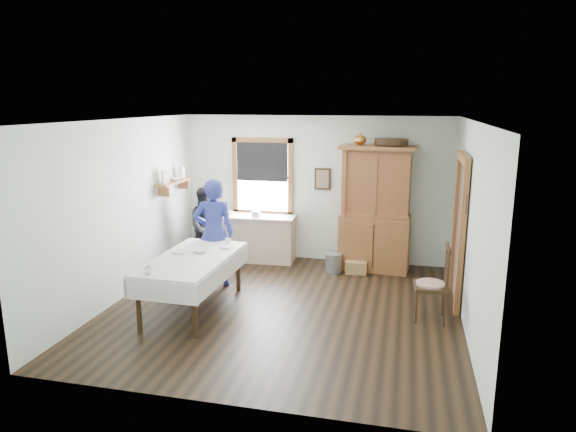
{
  "coord_description": "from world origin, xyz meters",
  "views": [
    {
      "loc": [
        1.66,
        -6.81,
        2.95
      ],
      "look_at": [
        -0.0,
        0.3,
        1.31
      ],
      "focal_mm": 32.0,
      "sensor_mm": 36.0,
      "label": 1
    }
  ],
  "objects": [
    {
      "name": "room",
      "position": [
        0.0,
        0.0,
        1.35
      ],
      "size": [
        5.01,
        5.01,
        2.7
      ],
      "color": "black",
      "rests_on": "ground"
    },
    {
      "name": "window",
      "position": [
        -1.0,
        2.46,
        1.63
      ],
      "size": [
        1.18,
        0.07,
        1.48
      ],
      "color": "white",
      "rests_on": "room"
    },
    {
      "name": "doorway",
      "position": [
        2.46,
        0.85,
        1.16
      ],
      "size": [
        0.09,
        1.14,
        2.22
      ],
      "color": "#473933",
      "rests_on": "room"
    },
    {
      "name": "wall_shelf",
      "position": [
        -2.37,
        1.54,
        1.57
      ],
      "size": [
        0.24,
        1.0,
        0.44
      ],
      "color": "brown",
      "rests_on": "room"
    },
    {
      "name": "framed_picture",
      "position": [
        0.15,
        2.46,
        1.55
      ],
      "size": [
        0.3,
        0.04,
        0.4
      ],
      "primitive_type": "cube",
      "color": "#312111",
      "rests_on": "room"
    },
    {
      "name": "rug_beater",
      "position": [
        2.45,
        0.3,
        1.72
      ],
      "size": [
        0.01,
        0.27,
        0.27
      ],
      "primitive_type": "torus",
      "rotation": [
        0.0,
        1.57,
        0.0
      ],
      "color": "black",
      "rests_on": "room"
    },
    {
      "name": "work_counter",
      "position": [
        -1.07,
        2.15,
        0.43
      ],
      "size": [
        1.54,
        0.65,
        0.86
      ],
      "primitive_type": "cube",
      "rotation": [
        0.0,
        0.0,
        0.05
      ],
      "color": "tan",
      "rests_on": "room"
    },
    {
      "name": "china_hutch",
      "position": [
        1.15,
        2.12,
        1.11
      ],
      "size": [
        1.34,
        0.71,
        2.21
      ],
      "primitive_type": "cube",
      "rotation": [
        0.0,
        0.0,
        -0.07
      ],
      "color": "brown",
      "rests_on": "room"
    },
    {
      "name": "dining_table",
      "position": [
        -1.26,
        -0.32,
        0.39
      ],
      "size": [
        1.08,
        1.99,
        0.78
      ],
      "primitive_type": "cube",
      "rotation": [
        0.0,
        0.0,
        -0.03
      ],
      "color": "silver",
      "rests_on": "room"
    },
    {
      "name": "spindle_chair",
      "position": [
        2.06,
        0.07,
        0.54
      ],
      "size": [
        0.52,
        0.52,
        1.07
      ],
      "primitive_type": "cube",
      "rotation": [
        0.0,
        0.0,
        0.07
      ],
      "color": "#312111",
      "rests_on": "room"
    },
    {
      "name": "pail",
      "position": [
        0.47,
        1.82,
        0.16
      ],
      "size": [
        0.37,
        0.37,
        0.33
      ],
      "primitive_type": "cube",
      "rotation": [
        0.0,
        0.0,
        0.25
      ],
      "color": "#92939A",
      "rests_on": "room"
    },
    {
      "name": "wicker_basket",
      "position": [
        0.87,
        1.82,
        0.11
      ],
      "size": [
        0.39,
        0.29,
        0.22
      ],
      "primitive_type": "cube",
      "rotation": [
        0.0,
        0.0,
        0.08
      ],
      "color": "#9D7C47",
      "rests_on": "room"
    },
    {
      "name": "woman_blue",
      "position": [
        -1.31,
        0.67,
        0.82
      ],
      "size": [
        0.7,
        0.58,
        1.63
      ],
      "primitive_type": "imported",
      "rotation": [
        0.0,
        0.0,
        3.51
      ],
      "color": "navy",
      "rests_on": "room"
    },
    {
      "name": "figure_dark",
      "position": [
        -1.87,
        1.74,
        0.66
      ],
      "size": [
        0.81,
        0.76,
        1.32
      ],
      "primitive_type": "imported",
      "rotation": [
        0.0,
        0.0,
        0.52
      ],
      "color": "black",
      "rests_on": "room"
    },
    {
      "name": "table_cup_a",
      "position": [
        -1.52,
        -1.1,
        0.83
      ],
      "size": [
        0.15,
        0.15,
        0.09
      ],
      "primitive_type": "imported",
      "rotation": [
        0.0,
        0.0,
        -0.32
      ],
      "color": "white",
      "rests_on": "dining_table"
    },
    {
      "name": "table_cup_b",
      "position": [
        -1.0,
        0.47,
        0.83
      ],
      "size": [
        0.1,
        0.1,
        0.09
      ],
      "primitive_type": "imported",
      "rotation": [
        0.0,
        0.0,
        0.09
      ],
      "color": "white",
      "rests_on": "dining_table"
    },
    {
      "name": "table_bowl",
      "position": [
        -1.24,
        -0.07,
        0.81
      ],
      "size": [
        0.29,
        0.29,
        0.05
      ],
      "primitive_type": "imported",
      "rotation": [
        0.0,
        0.0,
        -0.41
      ],
      "color": "white",
      "rests_on": "dining_table"
    },
    {
      "name": "counter_book",
      "position": [
        -1.15,
        2.18,
        0.87
      ],
      "size": [
        0.22,
        0.25,
        0.02
      ],
      "primitive_type": "imported",
      "rotation": [
        0.0,
        0.0,
        0.44
      ],
      "color": "#796550",
      "rests_on": "work_counter"
    },
    {
      "name": "counter_bowl",
      "position": [
        -1.58,
        2.15,
        0.89
      ],
      "size": [
        0.23,
        0.23,
        0.06
      ],
      "primitive_type": "imported",
      "rotation": [
        0.0,
        0.0,
        0.32
      ],
      "color": "white",
      "rests_on": "work_counter"
    },
    {
      "name": "shelf_bowl",
      "position": [
        -2.37,
        1.55,
        1.6
      ],
      "size": [
        0.22,
        0.22,
        0.05
      ],
      "primitive_type": "imported",
      "color": "white",
      "rests_on": "wall_shelf"
    }
  ]
}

